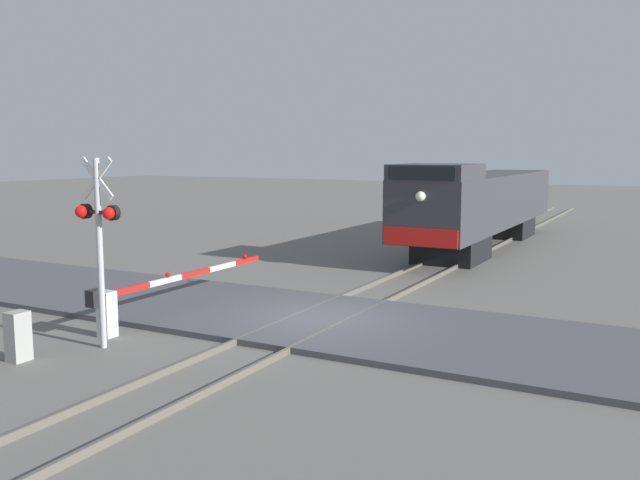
{
  "coord_description": "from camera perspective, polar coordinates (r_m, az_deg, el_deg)",
  "views": [
    {
      "loc": [
        8.22,
        -15.21,
        4.45
      ],
      "look_at": [
        -0.98,
        1.89,
        1.91
      ],
      "focal_mm": 38.08,
      "sensor_mm": 36.0,
      "label": 1
    }
  ],
  "objects": [
    {
      "name": "utility_cabinet",
      "position": [
        15.94,
        -24.04,
        -7.4
      ],
      "size": [
        0.37,
        0.44,
        1.08
      ],
      "primitive_type": "cube",
      "color": "#999993",
      "rests_on": "ground_plane"
    },
    {
      "name": "crossing_gate",
      "position": [
        17.9,
        -14.99,
        -4.61
      ],
      "size": [
        0.36,
        7.07,
        1.23
      ],
      "color": "silver",
      "rests_on": "ground_plane"
    },
    {
      "name": "crossing_signal",
      "position": [
        15.91,
        -18.13,
        0.84
      ],
      "size": [
        1.18,
        0.33,
        4.33
      ],
      "color": "#ADADB2",
      "rests_on": "ground_plane"
    },
    {
      "name": "locomotive",
      "position": [
        32.11,
        13.39,
        3.02
      ],
      "size": [
        2.93,
        17.01,
        3.97
      ],
      "color": "black",
      "rests_on": "ground_plane"
    },
    {
      "name": "rail_track_right",
      "position": [
        17.52,
        1.97,
        -7.0
      ],
      "size": [
        0.08,
        80.0,
        0.15
      ],
      "primitive_type": "cube",
      "color": "#59544C",
      "rests_on": "ground_plane"
    },
    {
      "name": "road_surface",
      "position": [
        17.84,
        -0.11,
        -6.74
      ],
      "size": [
        36.0,
        5.45,
        0.15
      ],
      "primitive_type": "cube",
      "color": "#47474C",
      "rests_on": "ground_plane"
    },
    {
      "name": "rail_track_left",
      "position": [
        18.18,
        -2.11,
        -6.47
      ],
      "size": [
        0.08,
        80.0,
        0.15
      ],
      "primitive_type": "cube",
      "color": "#59544C",
      "rests_on": "ground_plane"
    },
    {
      "name": "ground_plane",
      "position": [
        17.85,
        -0.11,
        -6.97
      ],
      "size": [
        160.0,
        160.0,
        0.0
      ],
      "primitive_type": "plane",
      "color": "#605E59"
    }
  ]
}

